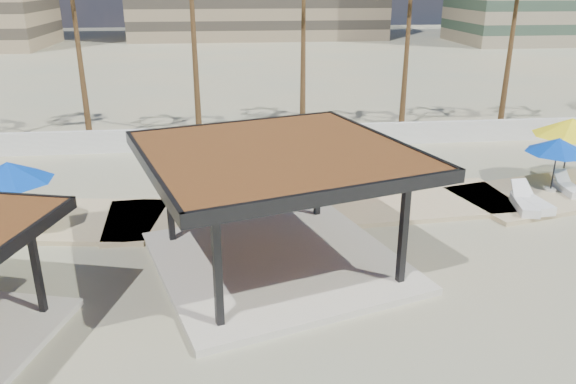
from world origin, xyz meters
The scene contains 11 objects.
ground centered at (0.00, 0.00, 0.00)m, with size 200.00×200.00×0.00m, color tan.
promenade centered at (2.00, 7.67, 0.06)m, with size 44.45×7.97×0.24m.
boundary_wall centered at (0.00, 16.00, 0.60)m, with size 56.00×0.30×1.20m, color silver.
pavilion_central centered at (0.07, 2.68, 2.31)m, with size 9.55×9.55×3.87m.
umbrella_c centered at (4.20, 9.20, 2.33)m, with size 3.28×3.28×2.50m.
umbrella_d centered at (12.13, 7.59, 2.16)m, with size 3.25×3.25×2.31m.
umbrella_e centered at (13.35, 8.80, 2.60)m, with size 3.30×3.30×2.82m.
umbrella_f centered at (-8.84, 5.80, 2.41)m, with size 3.69×3.69×2.59m.
lounger_b centered at (10.42, 6.03, 0.37)m, with size 0.90×2.18×0.81m.
lounger_c centered at (10.02, 5.85, 0.37)m, with size 1.11×2.16×0.78m.
lounger_d centered at (12.79, 7.43, 0.35)m, with size 0.75×1.92×0.71m.
Camera 1 is at (-1.36, -13.24, 8.56)m, focal length 35.00 mm.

